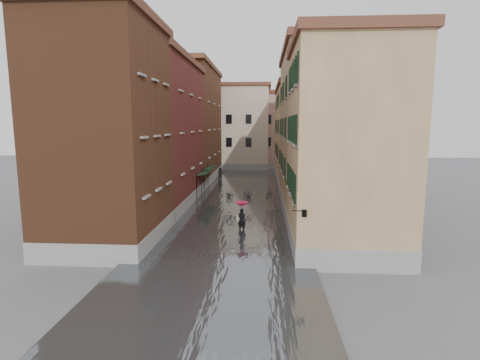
% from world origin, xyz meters
% --- Properties ---
extents(ground, '(120.00, 120.00, 0.00)m').
position_xyz_m(ground, '(0.00, 0.00, 0.00)').
color(ground, slate).
rests_on(ground, ground).
extents(floodwater, '(10.00, 60.00, 0.20)m').
position_xyz_m(floodwater, '(0.00, 13.00, 0.10)').
color(floodwater, '#4B4F53').
rests_on(floodwater, ground).
extents(building_left_near, '(6.00, 8.00, 13.00)m').
position_xyz_m(building_left_near, '(-7.00, -2.00, 6.50)').
color(building_left_near, brown).
rests_on(building_left_near, ground).
extents(building_left_mid, '(6.00, 14.00, 12.50)m').
position_xyz_m(building_left_mid, '(-7.00, 9.00, 6.25)').
color(building_left_mid, maroon).
rests_on(building_left_mid, ground).
extents(building_left_far, '(6.00, 16.00, 14.00)m').
position_xyz_m(building_left_far, '(-7.00, 24.00, 7.00)').
color(building_left_far, brown).
rests_on(building_left_far, ground).
extents(building_right_near, '(6.00, 8.00, 11.50)m').
position_xyz_m(building_right_near, '(7.00, -2.00, 5.75)').
color(building_right_near, '#9D7251').
rests_on(building_right_near, ground).
extents(building_right_mid, '(6.00, 14.00, 13.00)m').
position_xyz_m(building_right_mid, '(7.00, 9.00, 6.50)').
color(building_right_mid, '#967B5B').
rests_on(building_right_mid, ground).
extents(building_right_far, '(6.00, 16.00, 11.50)m').
position_xyz_m(building_right_far, '(7.00, 24.00, 5.75)').
color(building_right_far, '#9D7251').
rests_on(building_right_far, ground).
extents(building_end_cream, '(12.00, 9.00, 13.00)m').
position_xyz_m(building_end_cream, '(-3.00, 38.00, 6.50)').
color(building_end_cream, beige).
rests_on(building_end_cream, ground).
extents(building_end_pink, '(10.00, 9.00, 12.00)m').
position_xyz_m(building_end_pink, '(6.00, 40.00, 6.00)').
color(building_end_pink, tan).
rests_on(building_end_pink, ground).
extents(awning_near, '(1.09, 2.87, 2.80)m').
position_xyz_m(awning_near, '(-3.49, 11.97, 2.46)').
color(awning_near, black).
rests_on(awning_near, ground).
extents(awning_far, '(1.09, 2.97, 2.80)m').
position_xyz_m(awning_far, '(-3.49, 16.30, 2.47)').
color(awning_far, black).
rests_on(awning_far, ground).
extents(wall_lantern, '(0.71, 0.22, 0.35)m').
position_xyz_m(wall_lantern, '(4.33, -6.00, 3.01)').
color(wall_lantern, black).
rests_on(wall_lantern, ground).
extents(window_planters, '(0.59, 8.41, 0.84)m').
position_xyz_m(window_planters, '(4.12, -0.78, 3.51)').
color(window_planters, '#A05834').
rests_on(window_planters, ground).
extents(pedestrian_main, '(0.91, 0.91, 2.06)m').
position_xyz_m(pedestrian_main, '(0.91, 0.76, 1.23)').
color(pedestrian_main, black).
rests_on(pedestrian_main, ground).
extents(pedestrian_far, '(0.98, 0.84, 1.78)m').
position_xyz_m(pedestrian_far, '(-3.15, 23.33, 0.89)').
color(pedestrian_far, black).
rests_on(pedestrian_far, ground).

